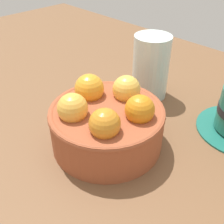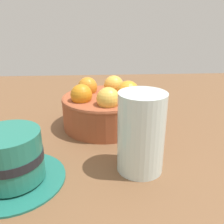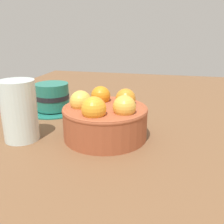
# 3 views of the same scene
# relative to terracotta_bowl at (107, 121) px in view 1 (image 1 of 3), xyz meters

# --- Properties ---
(ground_plane) EXTENTS (1.48, 0.91, 0.03)m
(ground_plane) POSITION_rel_terracotta_bowl_xyz_m (0.00, -0.00, -0.06)
(ground_plane) COLOR brown
(terracotta_bowl) EXTENTS (0.17, 0.17, 0.09)m
(terracotta_bowl) POSITION_rel_terracotta_bowl_xyz_m (0.00, 0.00, 0.00)
(terracotta_bowl) COLOR #9E4C2D
(terracotta_bowl) RESTS_ON ground_plane
(water_glass) EXTENTS (0.07, 0.07, 0.12)m
(water_glass) POSITION_rel_terracotta_bowl_xyz_m (-0.05, 0.16, 0.02)
(water_glass) COLOR silver
(water_glass) RESTS_ON ground_plane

